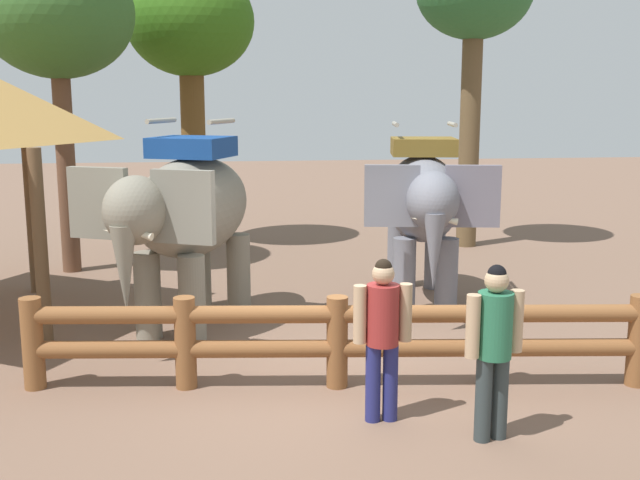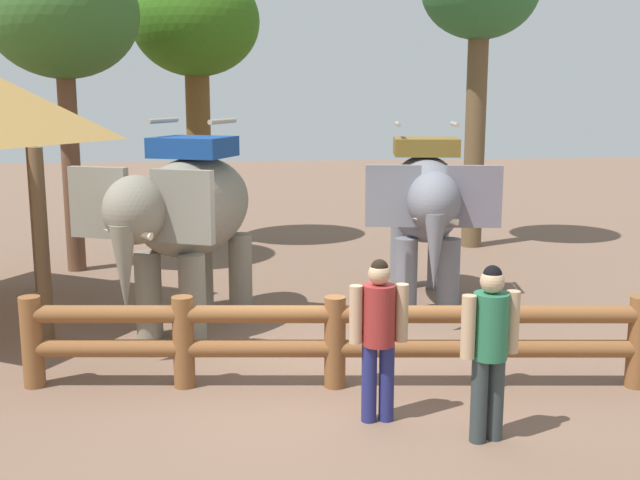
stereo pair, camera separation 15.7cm
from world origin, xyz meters
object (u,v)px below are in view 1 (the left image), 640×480
(log_fence, at_px, (337,335))
(tree_far_left, at_px, (190,29))
(tree_far_right, at_px, (57,17))
(elephant_near_left, at_px, (187,213))
(tourist_man_in_blue, at_px, (494,340))
(elephant_center, at_px, (423,203))
(tourist_woman_in_black, at_px, (382,328))

(log_fence, bearing_deg, tree_far_left, 102.16)
(tree_far_right, bearing_deg, elephant_near_left, -59.12)
(elephant_near_left, distance_m, tourist_man_in_blue, 5.04)
(elephant_center, height_order, tree_far_right, tree_far_right)
(tourist_woman_in_black, height_order, tourist_man_in_blue, tourist_man_in_blue)
(tourist_woman_in_black, bearing_deg, tree_far_right, 120.91)
(elephant_near_left, relative_size, tree_far_right, 0.60)
(elephant_near_left, bearing_deg, tree_far_left, 91.00)
(elephant_center, relative_size, tree_far_left, 0.57)
(elephant_near_left, bearing_deg, elephant_center, 14.11)
(log_fence, height_order, elephant_near_left, elephant_near_left)
(tourist_man_in_blue, height_order, tree_far_right, tree_far_right)
(tourist_man_in_blue, bearing_deg, elephant_center, 83.29)
(elephant_center, xyz_separation_m, tourist_woman_in_black, (-1.53, -4.34, -0.62))
(tourist_woman_in_black, distance_m, tourist_man_in_blue, 1.10)
(tree_far_right, bearing_deg, tourist_man_in_blue, -55.91)
(log_fence, relative_size, tree_far_right, 1.20)
(elephant_center, bearing_deg, tourist_man_in_blue, -96.71)
(tourist_woman_in_black, distance_m, tree_far_right, 9.32)
(tourist_man_in_blue, bearing_deg, log_fence, 129.67)
(elephant_center, bearing_deg, tourist_woman_in_black, -109.42)
(elephant_center, distance_m, tourist_woman_in_black, 4.64)
(tourist_man_in_blue, relative_size, tree_far_left, 0.29)
(tourist_man_in_blue, bearing_deg, elephant_near_left, 127.03)
(tourist_woman_in_black, height_order, tree_far_left, tree_far_left)
(tourist_woman_in_black, xyz_separation_m, tree_far_left, (-2.17, 9.56, 3.62))
(tourist_woman_in_black, bearing_deg, tree_far_left, 102.76)
(elephant_near_left, height_order, tree_far_right, tree_far_right)
(elephant_near_left, xyz_separation_m, tourist_woman_in_black, (2.06, -3.43, -0.68))
(log_fence, xyz_separation_m, tree_far_right, (-4.09, 6.39, 4.01))
(log_fence, relative_size, elephant_near_left, 2.02)
(tourist_man_in_blue, xyz_separation_m, tree_far_right, (-5.36, 7.92, 3.62))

